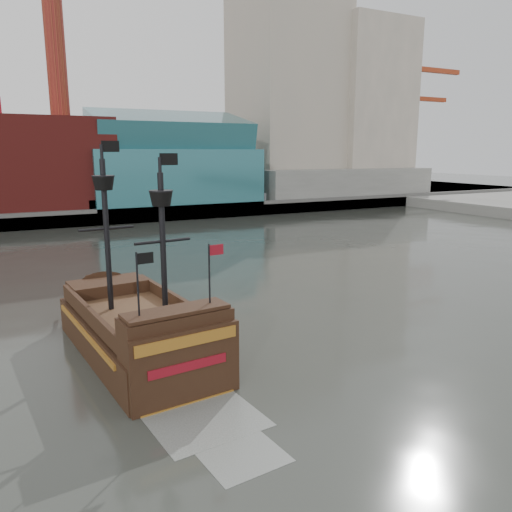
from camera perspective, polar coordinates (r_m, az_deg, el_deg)
ground at (r=29.32m, az=15.13°, el=-11.91°), size 400.00×400.00×0.00m
promenade_far at (r=113.62m, az=-17.74°, el=5.94°), size 220.00×60.00×2.00m
seawall at (r=84.78m, az=-14.38°, el=4.50°), size 220.00×1.00×2.60m
skyline at (r=107.60m, az=-14.99°, el=18.38°), size 149.00×45.00×62.00m
crane_a at (r=140.73m, az=17.11°, el=14.41°), size 22.50×4.00×32.25m
crane_b at (r=154.44m, az=17.03°, el=12.82°), size 19.10×4.00×26.25m
pirate_ship at (r=29.82m, az=-13.26°, el=-8.94°), size 6.91×17.93×13.10m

